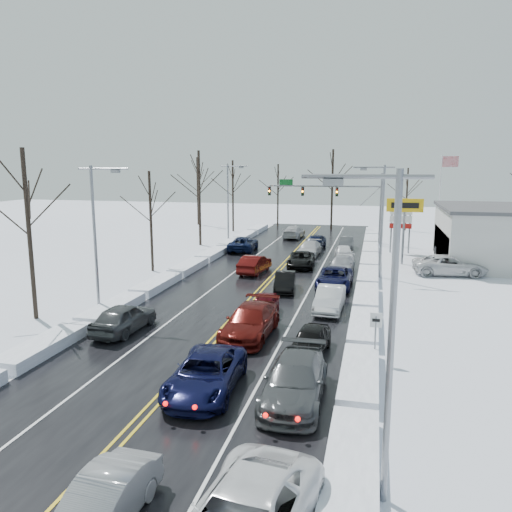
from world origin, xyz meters
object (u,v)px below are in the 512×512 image
(traffic_signal_mast, at_px, (336,195))
(tires_plus_sign, at_px, (405,210))
(oncoming_car_0, at_px, (255,273))
(flagpole, at_px, (441,192))

(traffic_signal_mast, relative_size, tires_plus_sign, 2.21)
(tires_plus_sign, xyz_separation_m, oncoming_car_0, (-12.27, -6.72, -4.99))
(tires_plus_sign, relative_size, oncoming_car_0, 1.30)
(flagpole, bearing_deg, traffic_signal_mast, -170.27)
(traffic_signal_mast, relative_size, oncoming_car_0, 2.87)
(traffic_signal_mast, height_order, oncoming_car_0, traffic_signal_mast)
(traffic_signal_mast, bearing_deg, flagpole, 9.73)
(tires_plus_sign, bearing_deg, flagpole, 71.56)
(traffic_signal_mast, xyz_separation_m, oncoming_car_0, (-5.22, -18.72, -5.48))
(flagpole, bearing_deg, oncoming_car_0, -129.26)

